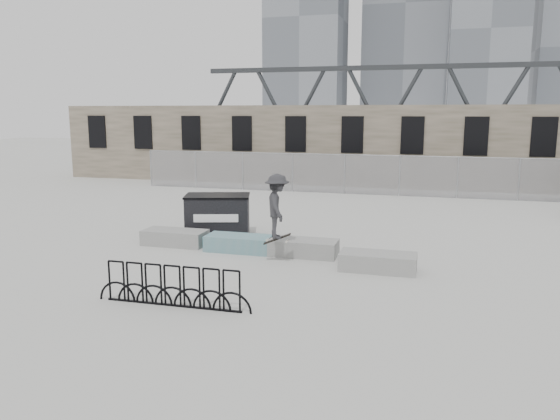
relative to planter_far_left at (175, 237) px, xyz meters
The scene contains 12 objects.
ground 3.41m from the planter_far_left, ahead, with size 120.00×120.00×0.00m, color #ABABA6.
stone_wall 16.52m from the planter_far_left, 78.06° to the left, with size 36.00×2.58×4.50m.
chainlink_fence 12.79m from the planter_far_left, 74.59° to the left, with size 22.06×0.06×2.02m.
planter_far_left is the anchor object (origin of this frame).
planter_center_left 2.22m from the planter_far_left, ahead, with size 2.00×0.90×0.47m.
planter_center_right 4.20m from the planter_far_left, ahead, with size 2.00×0.90×0.47m.
planter_offset 6.55m from the planter_far_left, ahead, with size 2.00×0.90×0.47m.
dumpster 1.82m from the planter_far_left, 62.05° to the left, with size 2.41×1.86×1.40m.
bike_rack 5.62m from the planter_far_left, 63.99° to the right, with size 3.59×0.09×0.90m.
skyline_towers 95.88m from the planter_far_left, 88.54° to the left, with size 58.00×28.00×48.00m.
truss_bridge 56.55m from the planter_far_left, 76.27° to the left, with size 70.00×3.00×9.80m.
skateboarder 4.05m from the planter_far_left, 16.51° to the right, with size 1.05×1.32×1.97m.
Camera 1 is at (4.35, -15.04, 4.14)m, focal length 35.00 mm.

